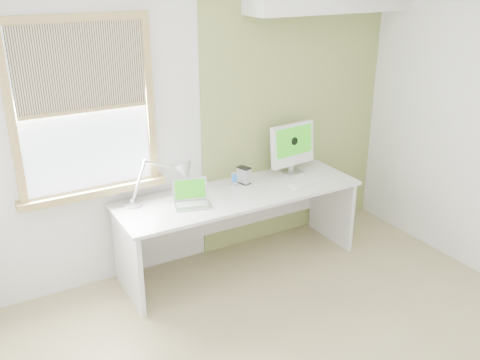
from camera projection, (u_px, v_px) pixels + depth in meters
room at (325, 191)px, 3.25m from camera, size 4.04×3.54×2.64m
accent_wall at (295, 108)px, 5.11m from camera, size 2.00×0.02×2.60m
window at (84, 110)px, 4.07m from camera, size 1.20×0.14×1.42m
desk at (236, 210)px, 4.78m from camera, size 2.20×0.70×0.73m
desk_lamp at (175, 176)px, 4.47m from camera, size 0.67×0.27×0.38m
laptop at (191, 198)px, 4.42m from camera, size 0.35×0.31×0.20m
phone_dock at (234, 182)px, 4.78m from camera, size 0.08×0.08×0.13m
external_drive at (244, 175)px, 4.82m from camera, size 0.11×0.14×0.15m
imac at (292, 146)px, 5.01m from camera, size 0.49×0.18×0.48m
keyboard at (310, 181)px, 4.86m from camera, size 0.47×0.18×0.02m
mouse at (296, 185)px, 4.77m from camera, size 0.08×0.10×0.03m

